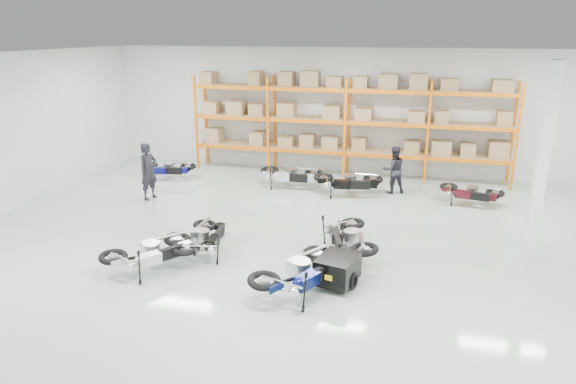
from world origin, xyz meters
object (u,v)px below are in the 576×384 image
(moto_back_a, at_px, (167,165))
(moto_back_b, at_px, (290,171))
(moto_silver_left, at_px, (151,247))
(trailer, at_px, (337,269))
(moto_touring_right, at_px, (348,232))
(moto_back_c, at_px, (348,177))
(moto_back_d, at_px, (471,189))
(person_left, at_px, (149,171))
(person_back, at_px, (394,170))
(moto_black_far_left, at_px, (204,233))
(moto_blue_centre, at_px, (302,265))

(moto_back_a, bearing_deg, moto_back_b, -95.74)
(moto_silver_left, xyz_separation_m, trailer, (4.09, 0.29, -0.18))
(moto_touring_right, bearing_deg, moto_back_c, 80.37)
(moto_back_d, bearing_deg, trailer, 166.58)
(person_left, bearing_deg, moto_touring_right, -94.64)
(moto_back_a, distance_m, person_left, 2.23)
(moto_back_a, relative_size, moto_back_b, 0.92)
(moto_back_c, relative_size, person_left, 1.07)
(moto_touring_right, relative_size, moto_back_d, 1.14)
(moto_silver_left, height_order, trailer, moto_silver_left)
(moto_silver_left, height_order, person_left, person_left)
(moto_touring_right, bearing_deg, person_left, 140.49)
(trailer, bearing_deg, moto_back_c, 109.38)
(moto_touring_right, distance_m, person_back, 5.24)
(moto_black_far_left, bearing_deg, person_back, -128.84)
(moto_silver_left, distance_m, moto_back_a, 7.35)
(moto_black_far_left, relative_size, person_left, 0.98)
(moto_back_d, bearing_deg, moto_black_far_left, 143.33)
(moto_touring_right, distance_m, moto_back_d, 5.48)
(moto_back_a, xyz_separation_m, person_left, (0.50, -2.14, 0.37))
(moto_touring_right, xyz_separation_m, moto_back_b, (-2.67, 4.96, -0.00))
(moto_back_b, bearing_deg, moto_back_d, -94.13)
(moto_blue_centre, xyz_separation_m, person_back, (1.39, 7.25, 0.17))
(moto_blue_centre, xyz_separation_m, trailer, (0.65, 0.47, -0.22))
(moto_back_c, relative_size, moto_back_d, 1.17)
(moto_back_d, relative_size, person_left, 0.92)
(moto_back_b, bearing_deg, moto_blue_centre, -163.94)
(moto_back_a, xyz_separation_m, moto_back_c, (6.48, -0.23, 0.07))
(moto_blue_centre, bearing_deg, moto_black_far_left, 2.53)
(moto_touring_right, relative_size, person_left, 1.04)
(moto_back_b, distance_m, person_back, 3.42)
(moto_back_d, bearing_deg, person_back, 87.90)
(trailer, bearing_deg, moto_back_d, 76.80)
(moto_back_c, bearing_deg, moto_back_a, 80.07)
(moto_silver_left, distance_m, person_left, 5.22)
(moto_back_d, bearing_deg, moto_touring_right, 159.06)
(moto_silver_left, bearing_deg, moto_back_a, -30.13)
(moto_black_far_left, xyz_separation_m, moto_back_b, (0.63, 5.79, 0.03))
(moto_blue_centre, bearing_deg, moto_silver_left, 24.69)
(trailer, relative_size, moto_back_a, 0.94)
(moto_silver_left, bearing_deg, moto_blue_centre, -147.54)
(moto_back_b, xyz_separation_m, moto_back_d, (5.75, -0.42, -0.07))
(trailer, xyz_separation_m, moto_back_b, (-2.67, 6.56, 0.19))
(moto_silver_left, relative_size, moto_back_a, 1.07)
(moto_black_far_left, xyz_separation_m, person_left, (-3.33, 3.49, 0.36))
(moto_blue_centre, relative_size, moto_black_far_left, 1.12)
(moto_back_b, relative_size, person_left, 1.04)
(moto_back_c, bearing_deg, person_left, 99.85)
(moto_black_far_left, relative_size, moto_back_b, 0.95)
(moto_back_a, bearing_deg, moto_black_far_left, -153.47)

